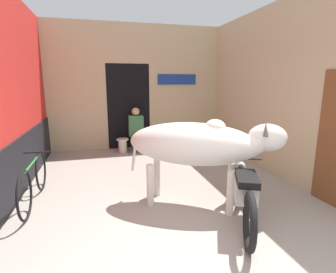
# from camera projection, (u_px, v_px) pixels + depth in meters

# --- Properties ---
(wall_left_shopfront) EXTENTS (0.25, 5.57, 3.48)m
(wall_left_shopfront) POSITION_uv_depth(u_px,v_px,m) (4.00, 97.00, 4.16)
(wall_left_shopfront) COLOR red
(wall_left_shopfront) RESTS_ON ground_plane
(wall_back_with_doorway) EXTENTS (4.87, 0.93, 3.48)m
(wall_back_with_doorway) POSITION_uv_depth(u_px,v_px,m) (132.00, 95.00, 7.70)
(wall_back_with_doorway) COLOR #C6B289
(wall_back_with_doorway) RESTS_ON ground_plane
(wall_right_with_door) EXTENTS (0.22, 5.57, 3.48)m
(wall_right_with_door) POSITION_uv_depth(u_px,v_px,m) (279.00, 91.00, 5.37)
(wall_right_with_door) COLOR #C6B289
(wall_right_with_door) RESTS_ON ground_plane
(cow) EXTENTS (2.29, 1.58, 1.40)m
(cow) POSITION_uv_depth(u_px,v_px,m) (198.00, 144.00, 3.96)
(cow) COLOR silver
(cow) RESTS_ON ground_plane
(motorcycle_near) EXTENTS (0.90, 1.78, 0.80)m
(motorcycle_near) POSITION_uv_depth(u_px,v_px,m) (244.00, 191.00, 3.57)
(motorcycle_near) COLOR black
(motorcycle_near) RESTS_ON ground_plane
(bicycle) EXTENTS (0.44, 1.81, 0.74)m
(bicycle) POSITION_uv_depth(u_px,v_px,m) (34.00, 181.00, 4.17)
(bicycle) COLOR black
(bicycle) RESTS_ON ground_plane
(shopkeeper_seated) EXTENTS (0.40, 0.34, 1.21)m
(shopkeeper_seated) POSITION_uv_depth(u_px,v_px,m) (136.00, 129.00, 7.19)
(shopkeeper_seated) COLOR #3D3842
(shopkeeper_seated) RESTS_ON ground_plane
(plastic_stool) EXTENTS (0.33, 0.33, 0.38)m
(plastic_stool) POSITION_uv_depth(u_px,v_px,m) (123.00, 145.00, 7.15)
(plastic_stool) COLOR beige
(plastic_stool) RESTS_ON ground_plane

